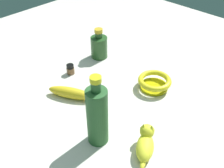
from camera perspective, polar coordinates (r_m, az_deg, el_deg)
ground at (r=1.06m, az=-0.00°, el=-2.26°), size 2.00×2.00×0.00m
bowl at (r=1.09m, az=9.09°, el=0.42°), size 0.14×0.14×0.05m
bottle_short at (r=1.26m, az=-2.79°, el=8.10°), size 0.08×0.08×0.14m
banana at (r=1.04m, az=-8.82°, el=-1.90°), size 0.19×0.13×0.04m
nail_polish_jar at (r=1.18m, az=-8.90°, el=3.15°), size 0.03×0.03×0.04m
bottle_tall at (r=0.82m, az=-3.18°, el=-6.75°), size 0.07×0.07×0.25m
cat_figurine at (r=0.85m, az=7.19°, el=-12.46°), size 0.10×0.13×0.08m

